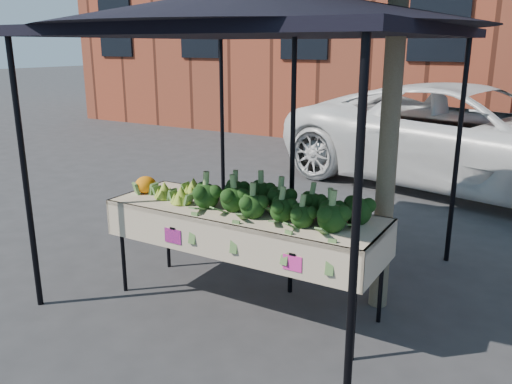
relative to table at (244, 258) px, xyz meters
The scene contains 7 objects.
ground 0.52m from the table, 33.78° to the right, with size 90.00×90.00×0.00m, color #2C2C2F.
table is the anchor object (origin of this frame).
canopy 1.07m from the table, 103.47° to the left, with size 3.16×3.16×2.74m, color black, non-canonical shape.
broccoli_heap 0.67m from the table, ahead, with size 1.48×0.58×0.27m, color black.
romanesco_cluster 0.87m from the table, behind, with size 0.44×0.48×0.21m, color #A2B435.
cauliflower_pair 1.18m from the table, behind, with size 0.21×0.21×0.19m, color orange.
street_tree 2.20m from the table, 32.29° to the left, with size 2.34×2.34×4.61m, color #1E4C14, non-canonical shape.
Camera 1 is at (2.05, -3.43, 2.24)m, focal length 36.87 mm.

